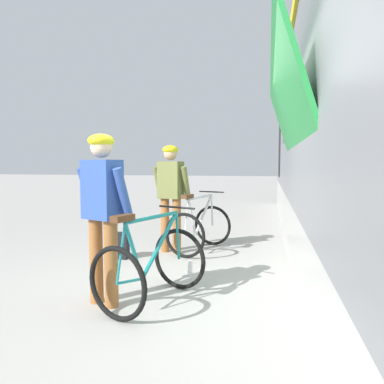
% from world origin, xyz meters
% --- Properties ---
extents(ground_plane, '(80.00, 80.00, 0.00)m').
position_xyz_m(ground_plane, '(0.00, 0.00, 0.00)').
color(ground_plane, '#A09E99').
extents(cyclist_near_in_olive, '(0.65, 0.40, 1.76)m').
position_xyz_m(cyclist_near_in_olive, '(-0.54, 1.95, 1.05)').
color(cyclist_near_in_olive, '#935B2D').
rests_on(cyclist_near_in_olive, ground).
extents(cyclist_far_in_blue, '(0.66, 0.46, 1.76)m').
position_xyz_m(cyclist_far_in_blue, '(-0.63, -0.32, 1.05)').
color(cyclist_far_in_blue, '#935B2D').
rests_on(cyclist_far_in_blue, ground).
extents(bicycle_near_silver, '(0.98, 1.22, 0.99)m').
position_xyz_m(bicycle_near_silver, '(-0.10, 2.13, 0.40)').
color(bicycle_near_silver, black).
rests_on(bicycle_near_silver, ground).
extents(bicycle_far_teal, '(1.03, 1.25, 0.99)m').
position_xyz_m(bicycle_far_teal, '(-0.16, -0.19, 0.40)').
color(bicycle_far_teal, black).
rests_on(bicycle_far_teal, ground).
extents(backpack_on_platform, '(0.29, 0.20, 0.40)m').
position_xyz_m(backpack_on_platform, '(-1.22, 1.41, 0.20)').
color(backpack_on_platform, black).
rests_on(backpack_on_platform, ground).
extents(water_bottle_near_the_bikes, '(0.06, 0.06, 0.19)m').
position_xyz_m(water_bottle_near_the_bikes, '(0.03, 0.83, 0.10)').
color(water_bottle_near_the_bikes, silver).
rests_on(water_bottle_near_the_bikes, ground).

